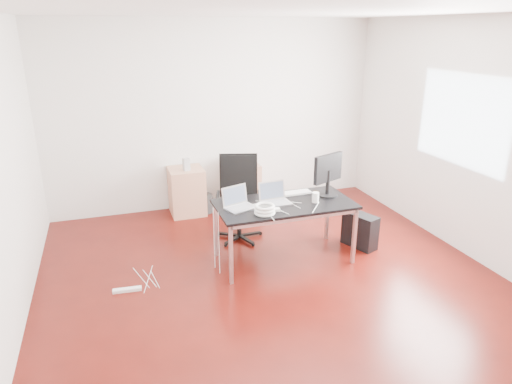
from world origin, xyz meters
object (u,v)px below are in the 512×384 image
object	(u,v)px
desk	(284,207)
filing_cabinet_right	(241,185)
filing_cabinet_left	(187,191)
pc_tower	(360,230)
office_chair	(239,194)

from	to	relation	value
desk	filing_cabinet_right	size ratio (longest dim) A/B	2.29
desk	filing_cabinet_right	distance (m)	1.85
filing_cabinet_left	filing_cabinet_right	xyz separation A→B (m)	(0.85, 0.00, 0.00)
desk	pc_tower	distance (m)	1.15
desk	office_chair	distance (m)	0.87
desk	office_chair	bearing A→B (deg)	111.86
office_chair	pc_tower	distance (m)	1.63
filing_cabinet_left	office_chair	bearing A→B (deg)	-63.31
filing_cabinet_left	pc_tower	size ratio (longest dim) A/B	1.56
office_chair	filing_cabinet_left	xyz separation A→B (m)	(-0.51, 1.02, -0.26)
filing_cabinet_right	pc_tower	world-z (taller)	filing_cabinet_right
desk	filing_cabinet_left	xyz separation A→B (m)	(-0.84, 1.82, -0.33)
office_chair	pc_tower	xyz separation A→B (m)	(1.37, -0.79, -0.39)
filing_cabinet_left	filing_cabinet_right	distance (m)	0.85
pc_tower	filing_cabinet_right	bearing A→B (deg)	98.69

